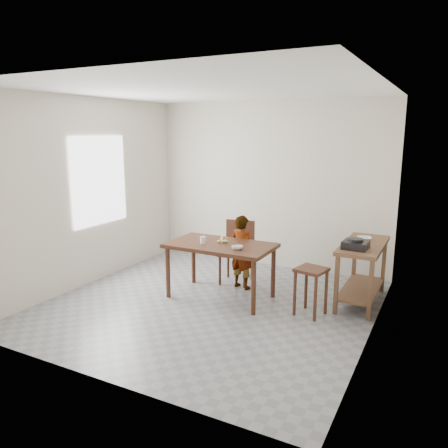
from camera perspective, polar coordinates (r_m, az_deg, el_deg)
The scene contains 17 objects.
floor at distance 5.80m, azimuth -1.86°, elevation -10.64°, with size 4.00×4.00×0.04m, color gray.
ceiling at distance 5.38m, azimuth -2.06°, elevation 17.39°, with size 4.00×4.00×0.04m, color white.
wall_back at distance 7.24m, azimuth 5.96°, elevation 5.08°, with size 4.00×0.04×2.70m, color beige.
wall_front at distance 3.83m, azimuth -16.97°, elevation -1.54°, with size 4.00×0.04×2.70m, color beige.
wall_left at distance 6.65m, azimuth -17.34°, elevation 3.99°, with size 0.04×4.00×2.70m, color beige.
wall_right at distance 4.78m, azimuth 19.63°, elevation 0.90°, with size 0.04×4.00×2.70m, color beige.
window_pane at distance 6.74m, azimuth -15.92°, elevation 5.46°, with size 0.02×1.10×1.30m, color white.
dining_table at distance 5.91m, azimuth -0.45°, elevation -6.11°, with size 1.40×0.80×0.75m, color #402214, non-canonical shape.
prep_counter at distance 6.02m, azimuth 17.54°, elevation -6.12°, with size 0.50×1.20×0.80m, color brown, non-canonical shape.
child at distance 6.22m, azimuth 2.36°, elevation -3.68°, with size 0.39×0.26×1.07m, color silver.
dining_chair at distance 6.47m, azimuth 1.60°, elevation -3.77°, with size 0.44×0.44×0.91m, color #402214, non-canonical shape.
stool at distance 5.50m, azimuth 11.24°, elevation -8.64°, with size 0.34×0.34×0.60m, color #402214, non-canonical shape.
glass_tumbler at distance 5.83m, azimuth -2.78°, elevation -2.10°, with size 0.07×0.07×0.09m, color white.
small_bowl at distance 5.53m, azimuth 1.73°, elevation -3.10°, with size 0.14×0.14×0.04m, color silver.
banana at distance 5.85m, azimuth -0.17°, elevation -2.21°, with size 0.16×0.11×0.06m, color #E9DD4E, non-canonical shape.
serving_bowl at distance 6.07m, azimuth 17.82°, elevation -1.83°, with size 0.19×0.19×0.05m, color silver.
gas_burner at distance 5.61m, azimuth 16.80°, elevation -2.61°, with size 0.29×0.29×0.10m, color black.
Camera 1 is at (2.64, -4.66, 2.21)m, focal length 35.00 mm.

